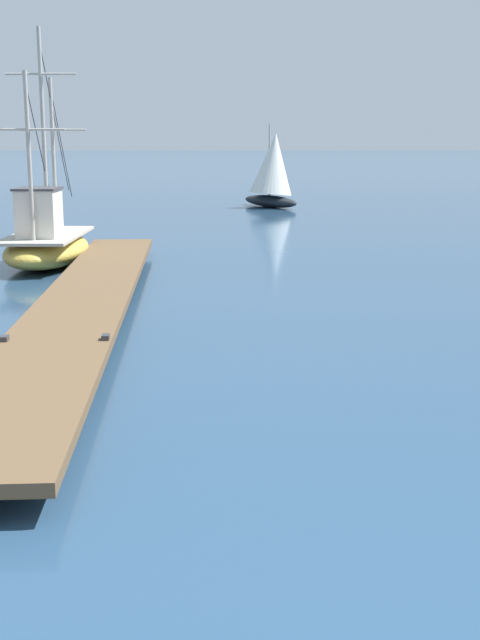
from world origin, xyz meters
The scene contains 3 objects.
floating_dock centered at (-5.04, 14.77, 0.36)m, with size 2.44×19.27×0.53m.
fishing_boat_0 centered at (-7.21, 21.59, 0.69)m, with size 2.33×6.04×6.53m.
distant_sailboat centered at (0.35, 41.31, 1.90)m, with size 3.36×4.24×4.19m.
Camera 1 is at (-2.23, -2.05, 3.65)m, focal length 47.07 mm.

